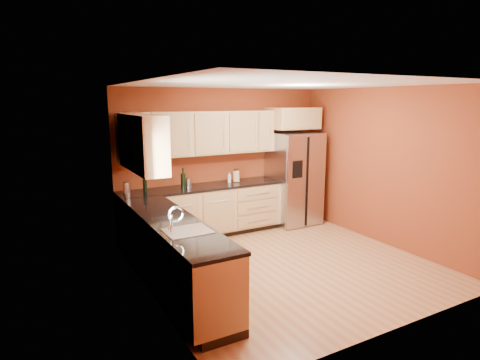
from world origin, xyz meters
The scene contains 23 objects.
floor centered at (0.00, 0.00, 0.00)m, with size 4.00×4.00×0.00m, color #A15F3E.
ceiling centered at (0.00, 0.00, 2.60)m, with size 4.00×4.00×0.00m, color silver.
wall_back centered at (0.00, 2.00, 1.30)m, with size 4.00×0.04×2.60m, color maroon.
wall_front centered at (0.00, -2.00, 1.30)m, with size 4.00×0.04×2.60m, color maroon.
wall_left centered at (-2.00, 0.00, 1.30)m, with size 0.04×4.00×2.60m, color maroon.
wall_right centered at (2.00, 0.00, 1.30)m, with size 0.04×4.00×2.60m, color maroon.
base_cabinets_back centered at (-0.55, 1.70, 0.44)m, with size 2.90×0.60×0.88m, color tan.
base_cabinets_left centered at (-1.70, 0.00, 0.44)m, with size 0.60×2.80×0.88m, color tan.
countertop_back centered at (-0.55, 1.69, 0.90)m, with size 2.90×0.62×0.04m, color black.
countertop_left centered at (-1.69, 0.00, 0.90)m, with size 0.62×2.80×0.04m, color black.
upper_cabinets_back centered at (-0.25, 1.83, 1.83)m, with size 2.30×0.33×0.75m, color tan.
upper_cabinets_left centered at (-1.83, 0.72, 1.83)m, with size 0.33×1.35×0.75m, color tan.
corner_upper_cabinet centered at (-1.67, 1.67, 1.83)m, with size 0.62×0.33×0.75m, color tan.
over_fridge_cabinet centered at (1.35, 1.70, 2.05)m, with size 0.92×0.60×0.40m, color tan.
refrigerator centered at (1.35, 1.62, 0.89)m, with size 0.90×0.75×1.78m, color silver.
window centered at (-1.98, -0.50, 1.55)m, with size 0.03×0.90×1.00m, color white.
sink_faucet centered at (-1.69, -0.50, 1.07)m, with size 0.50×0.42×0.30m, color white, non-canonical shape.
canister_left centered at (-0.82, 1.66, 1.01)m, with size 0.10×0.10×0.17m, color silver.
canister_right centered at (-1.85, 1.72, 1.01)m, with size 0.12×0.12×0.19m, color silver.
wine_bottle_a centered at (-0.93, 1.64, 1.10)m, with size 0.08×0.08×0.36m, color black, non-canonical shape.
wine_bottle_b centered at (-1.56, 1.70, 1.07)m, with size 0.07×0.07×0.30m, color black, non-canonical shape.
knife_block centered at (0.13, 1.73, 1.02)m, with size 0.10×0.09×0.20m, color tan.
soap_dispenser centered at (0.00, 1.75, 1.01)m, with size 0.06×0.06×0.18m, color silver.
Camera 1 is at (-3.26, -4.59, 2.37)m, focal length 30.00 mm.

